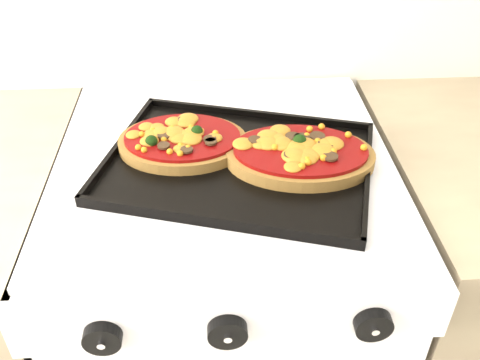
{
  "coord_description": "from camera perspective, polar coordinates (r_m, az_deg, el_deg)",
  "views": [
    {
      "loc": [
        -0.03,
        0.92,
        1.44
      ],
      "look_at": [
        0.01,
        1.62,
        0.92
      ],
      "focal_mm": 40.0,
      "sensor_mm": 36.0,
      "label": 1
    }
  ],
  "objects": [
    {
      "name": "knob_center",
      "position": [
        0.74,
        -1.34,
        -15.92
      ],
      "size": [
        0.05,
        0.02,
        0.05
      ],
      "primitive_type": "cylinder",
      "rotation": [
        1.57,
        0.0,
        0.0
      ],
      "color": "black",
      "rests_on": "control_panel"
    },
    {
      "name": "control_panel",
      "position": [
        0.75,
        -0.87,
        -14.67
      ],
      "size": [
        0.6,
        0.02,
        0.09
      ],
      "primitive_type": "cube",
      "color": "white",
      "rests_on": "stove"
    },
    {
      "name": "pizza_right",
      "position": [
        0.9,
        6.44,
        2.85
      ],
      "size": [
        0.27,
        0.2,
        0.04
      ],
      "primitive_type": null,
      "rotation": [
        0.0,
        0.0,
        -0.11
      ],
      "color": "olive",
      "rests_on": "baking_tray"
    },
    {
      "name": "pizza_left",
      "position": [
        0.94,
        -6.15,
        4.28
      ],
      "size": [
        0.23,
        0.18,
        0.03
      ],
      "primitive_type": null,
      "rotation": [
        0.0,
        0.0,
        -0.04
      ],
      "color": "olive",
      "rests_on": "baking_tray"
    },
    {
      "name": "stove",
      "position": [
        1.25,
        -1.41,
        -14.84
      ],
      "size": [
        0.6,
        0.6,
        0.91
      ],
      "primitive_type": "cube",
      "color": "white",
      "rests_on": "floor"
    },
    {
      "name": "knob_right",
      "position": [
        0.76,
        14.02,
        -14.76
      ],
      "size": [
        0.05,
        0.02,
        0.05
      ],
      "primitive_type": "cylinder",
      "rotation": [
        1.57,
        0.0,
        0.0
      ],
      "color": "black",
      "rests_on": "control_panel"
    },
    {
      "name": "knob_left",
      "position": [
        0.75,
        -14.46,
        -16.04
      ],
      "size": [
        0.05,
        0.02,
        0.05
      ],
      "primitive_type": "cylinder",
      "rotation": [
        1.57,
        0.0,
        0.0
      ],
      "color": "black",
      "rests_on": "control_panel"
    },
    {
      "name": "baking_tray",
      "position": [
        0.91,
        -0.19,
        2.0
      ],
      "size": [
        0.51,
        0.43,
        0.02
      ],
      "primitive_type": "cube",
      "rotation": [
        0.0,
        0.0,
        -0.28
      ],
      "color": "black",
      "rests_on": "stove"
    }
  ]
}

